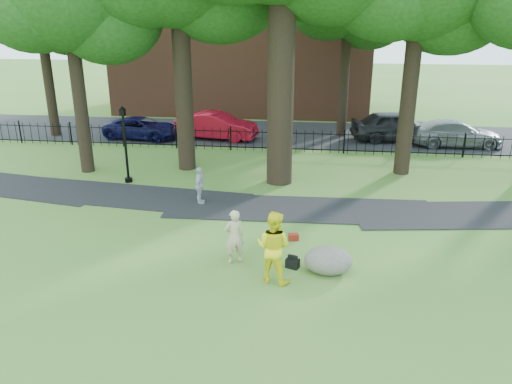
# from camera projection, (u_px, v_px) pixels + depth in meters

# --- Properties ---
(ground) EXTENTS (120.00, 120.00, 0.00)m
(ground) POSITION_uv_depth(u_px,v_px,m) (261.00, 255.00, 15.33)
(ground) COLOR #3B6F27
(ground) RESTS_ON ground
(footpath) EXTENTS (36.07, 3.85, 0.03)m
(footpath) POSITION_uv_depth(u_px,v_px,m) (299.00, 209.00, 18.85)
(footpath) COLOR black
(footpath) RESTS_ON ground
(street) EXTENTS (80.00, 7.00, 0.02)m
(street) POSITION_uv_depth(u_px,v_px,m) (291.00, 134.00, 30.24)
(street) COLOR black
(street) RESTS_ON ground
(iron_fence) EXTENTS (44.00, 0.04, 1.20)m
(iron_fence) POSITION_uv_depth(u_px,v_px,m) (287.00, 141.00, 26.31)
(iron_fence) COLOR black
(iron_fence) RESTS_ON ground
(brick_building) EXTENTS (18.00, 8.00, 12.00)m
(brick_building) POSITION_uv_depth(u_px,v_px,m) (244.00, 26.00, 36.09)
(brick_building) COLOR brown
(brick_building) RESTS_ON ground
(woman) EXTENTS (0.72, 0.62, 1.67)m
(woman) POSITION_uv_depth(u_px,v_px,m) (234.00, 237.00, 14.65)
(woman) COLOR #C5AF87
(woman) RESTS_ON ground
(man) EXTENTS (1.21, 1.07, 2.06)m
(man) POSITION_uv_depth(u_px,v_px,m) (273.00, 247.00, 13.57)
(man) COLOR #FFEE15
(man) RESTS_ON ground
(pedestrian) EXTENTS (0.36, 0.86, 1.47)m
(pedestrian) POSITION_uv_depth(u_px,v_px,m) (200.00, 186.00, 19.19)
(pedestrian) COLOR #BCBCC1
(pedestrian) RESTS_ON ground
(boulder) EXTENTS (1.44, 1.12, 0.81)m
(boulder) POSITION_uv_depth(u_px,v_px,m) (328.00, 259.00, 14.26)
(boulder) COLOR slate
(boulder) RESTS_ON ground
(lamppost) EXTENTS (0.33, 0.33, 3.33)m
(lamppost) POSITION_uv_depth(u_px,v_px,m) (126.00, 146.00, 21.31)
(lamppost) COLOR black
(lamppost) RESTS_ON ground
(backpack) EXTENTS (0.44, 0.36, 0.28)m
(backpack) POSITION_uv_depth(u_px,v_px,m) (293.00, 263.00, 14.54)
(backpack) COLOR black
(backpack) RESTS_ON ground
(red_bag) EXTENTS (0.36, 0.27, 0.22)m
(red_bag) POSITION_uv_depth(u_px,v_px,m) (294.00, 237.00, 16.30)
(red_bag) COLOR maroon
(red_bag) RESTS_ON ground
(red_sedan) EXTENTS (4.89, 2.28, 1.55)m
(red_sedan) POSITION_uv_depth(u_px,v_px,m) (217.00, 126.00, 28.93)
(red_sedan) COLOR #A80C1F
(red_sedan) RESTS_ON ground
(navy_van) EXTENTS (4.61, 2.51, 1.23)m
(navy_van) POSITION_uv_depth(u_px,v_px,m) (142.00, 128.00, 29.05)
(navy_van) COLOR #0B0B37
(navy_van) RESTS_ON ground
(grey_car) EXTENTS (5.28, 2.81, 1.71)m
(grey_car) POSITION_uv_depth(u_px,v_px,m) (396.00, 126.00, 28.52)
(grey_car) COLOR black
(grey_car) RESTS_ON ground
(silver_car) EXTENTS (4.95, 2.14, 1.42)m
(silver_car) POSITION_uv_depth(u_px,v_px,m) (456.00, 133.00, 27.42)
(silver_car) COLOR gray
(silver_car) RESTS_ON ground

